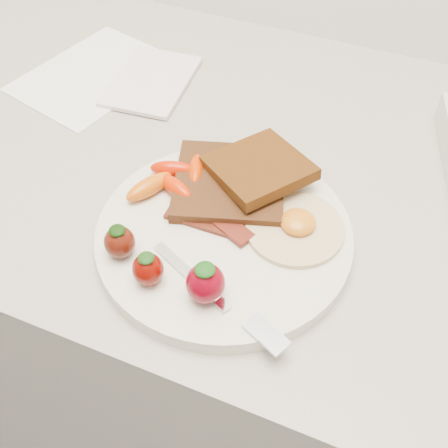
% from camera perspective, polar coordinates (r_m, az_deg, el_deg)
% --- Properties ---
extents(counter, '(2.00, 0.60, 0.90)m').
position_cam_1_polar(counter, '(1.05, 2.76, -12.10)').
color(counter, gray).
rests_on(counter, ground).
extents(plate, '(0.27, 0.27, 0.02)m').
position_cam_1_polar(plate, '(0.59, 0.00, -1.20)').
color(plate, silver).
rests_on(plate, counter).
extents(toast_lower, '(0.15, 0.15, 0.01)m').
position_cam_1_polar(toast_lower, '(0.63, 0.54, 4.22)').
color(toast_lower, black).
rests_on(toast_lower, plate).
extents(toast_upper, '(0.14, 0.14, 0.02)m').
position_cam_1_polar(toast_upper, '(0.62, 3.57, 5.72)').
color(toast_upper, black).
rests_on(toast_upper, toast_lower).
extents(fried_egg, '(0.12, 0.12, 0.02)m').
position_cam_1_polar(fried_egg, '(0.59, 7.29, -0.26)').
color(fried_egg, beige).
rests_on(fried_egg, plate).
extents(bacon_strips, '(0.10, 0.06, 0.01)m').
position_cam_1_polar(bacon_strips, '(0.59, -1.09, 0.75)').
color(bacon_strips, black).
rests_on(bacon_strips, plate).
extents(baby_carrots, '(0.08, 0.10, 0.02)m').
position_cam_1_polar(baby_carrots, '(0.63, -5.38, 4.58)').
color(baby_carrots, red).
rests_on(baby_carrots, plate).
extents(strawberries, '(0.13, 0.05, 0.05)m').
position_cam_1_polar(strawberries, '(0.54, -5.96, -4.38)').
color(strawberries, '#491107').
rests_on(strawberries, plate).
extents(fork, '(0.16, 0.08, 0.00)m').
position_cam_1_polar(fork, '(0.53, -0.01, -7.83)').
color(fork, silver).
rests_on(fork, plate).
extents(paper_sheet, '(0.20, 0.24, 0.00)m').
position_cam_1_polar(paper_sheet, '(0.85, -13.07, 14.56)').
color(paper_sheet, white).
rests_on(paper_sheet, counter).
extents(notepad, '(0.11, 0.16, 0.01)m').
position_cam_1_polar(notepad, '(0.82, -7.37, 14.22)').
color(notepad, silver).
rests_on(notepad, paper_sheet).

